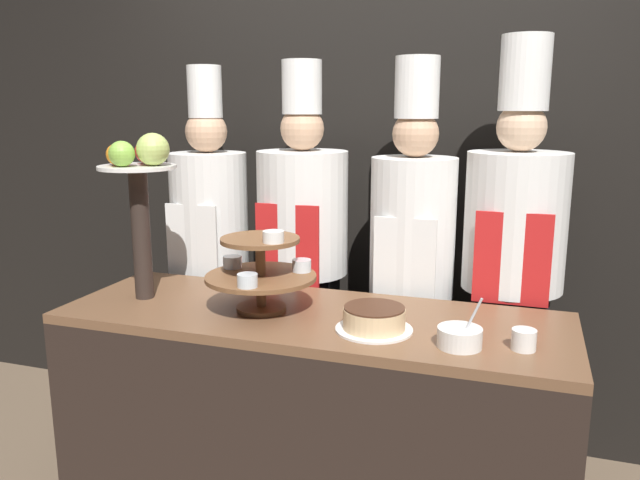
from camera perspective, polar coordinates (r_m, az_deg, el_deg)
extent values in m
cube|color=black|center=(3.03, 5.01, 8.10)|extent=(10.00, 0.06, 2.80)
cube|color=black|center=(2.44, -0.78, -16.95)|extent=(1.82, 0.63, 0.85)
cube|color=brown|center=(2.26, -0.81, -7.15)|extent=(1.82, 0.63, 0.03)
cylinder|color=brown|center=(2.30, -5.37, -6.20)|extent=(0.18, 0.18, 0.02)
cylinder|color=brown|center=(2.26, -5.44, -3.14)|extent=(0.04, 0.04, 0.27)
cylinder|color=brown|center=(2.27, -5.43, -3.39)|extent=(0.40, 0.40, 0.02)
cylinder|color=brown|center=(2.23, -5.50, 0.02)|extent=(0.28, 0.28, 0.02)
cylinder|color=silver|center=(2.12, -6.65, -3.69)|extent=(0.07, 0.07, 0.04)
cylinder|color=green|center=(2.12, -6.65, -3.86)|extent=(0.06, 0.06, 0.03)
cylinder|color=silver|center=(2.30, -1.68, -2.34)|extent=(0.07, 0.07, 0.04)
cylinder|color=beige|center=(2.30, -1.68, -2.51)|extent=(0.06, 0.06, 0.03)
cylinder|color=silver|center=(2.37, -8.02, -2.00)|extent=(0.07, 0.07, 0.04)
cylinder|color=gold|center=(2.37, -8.01, -2.16)|extent=(0.06, 0.06, 0.03)
cylinder|color=white|center=(2.14, -4.29, 0.30)|extent=(0.07, 0.07, 0.04)
cylinder|color=#2D231E|center=(2.47, -16.03, 0.47)|extent=(0.07, 0.07, 0.50)
cylinder|color=white|center=(2.44, -16.38, 6.41)|extent=(0.29, 0.29, 0.01)
sphere|color=#ADC160|center=(2.39, -15.03, 8.00)|extent=(0.12, 0.12, 0.12)
sphere|color=red|center=(2.49, -15.52, 7.80)|extent=(0.09, 0.09, 0.09)
sphere|color=orange|center=(2.46, -18.07, 7.45)|extent=(0.08, 0.08, 0.08)
sphere|color=#84B742|center=(2.38, -17.68, 7.51)|extent=(0.09, 0.09, 0.09)
cylinder|color=white|center=(2.10, 4.95, -8.14)|extent=(0.26, 0.26, 0.01)
cylinder|color=#E0BC89|center=(2.09, 4.97, -7.16)|extent=(0.21, 0.21, 0.07)
cylinder|color=#472819|center=(2.07, 4.99, -6.19)|extent=(0.20, 0.20, 0.01)
cylinder|color=white|center=(2.02, 18.14, -8.66)|extent=(0.07, 0.07, 0.06)
cylinder|color=white|center=(1.99, 12.64, -8.68)|extent=(0.14, 0.14, 0.06)
cylinder|color=#BCBCC1|center=(1.97, 13.85, -6.69)|extent=(0.05, 0.01, 0.11)
cube|color=#28282D|center=(3.15, -9.61, -10.28)|extent=(0.27, 0.15, 0.83)
cylinder|color=silver|center=(2.96, -10.09, 2.37)|extent=(0.36, 0.36, 0.57)
cube|color=white|center=(2.84, -11.63, -0.45)|extent=(0.25, 0.01, 0.36)
sphere|color=tan|center=(2.92, -10.36, 9.72)|extent=(0.19, 0.19, 0.19)
cylinder|color=white|center=(2.92, -10.50, 13.18)|extent=(0.15, 0.15, 0.23)
cube|color=black|center=(2.97, -1.52, -11.15)|extent=(0.30, 0.17, 0.88)
cylinder|color=white|center=(2.77, -1.60, 2.50)|extent=(0.40, 0.40, 0.54)
cube|color=red|center=(2.61, -3.02, -0.52)|extent=(0.28, 0.01, 0.35)
sphere|color=tan|center=(2.73, -1.65, 10.13)|extent=(0.19, 0.19, 0.19)
cylinder|color=white|center=(2.73, -1.67, 13.80)|extent=(0.17, 0.17, 0.23)
cube|color=black|center=(2.86, 8.02, -12.82)|extent=(0.27, 0.15, 0.82)
cylinder|color=white|center=(2.65, 8.47, 1.11)|extent=(0.36, 0.36, 0.59)
cube|color=white|center=(2.51, 7.70, -2.22)|extent=(0.25, 0.01, 0.38)
sphere|color=tan|center=(2.60, 8.74, 9.56)|extent=(0.19, 0.19, 0.19)
cylinder|color=white|center=(2.60, 8.87, 13.61)|extent=(0.18, 0.18, 0.24)
cube|color=black|center=(2.81, 16.48, -12.91)|extent=(0.30, 0.17, 0.89)
cylinder|color=white|center=(2.60, 17.42, 1.62)|extent=(0.40, 0.40, 0.55)
cube|color=red|center=(2.44, 17.15, -1.68)|extent=(0.28, 0.01, 0.35)
sphere|color=#DBB28E|center=(2.56, 17.95, 9.78)|extent=(0.19, 0.19, 0.19)
cylinder|color=white|center=(2.56, 18.25, 14.30)|extent=(0.19, 0.19, 0.28)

